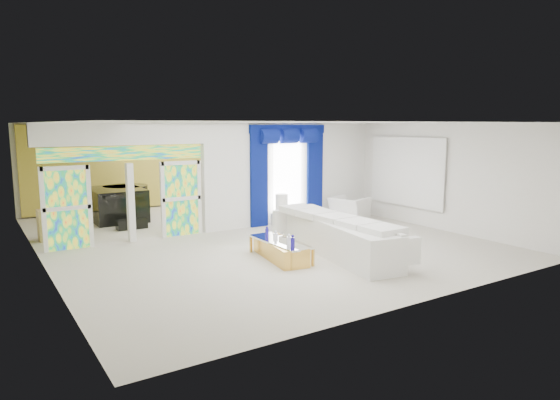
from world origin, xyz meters
TOP-DOWN VIEW (x-y plane):
  - floor at (0.00, 0.00)m, footprint 12.00×12.00m
  - dividing_wall at (2.15, 1.00)m, footprint 5.70×0.18m
  - dividing_header at (-2.85, 1.00)m, footprint 4.30×0.18m
  - stained_panel_left at (-4.28, 1.00)m, footprint 0.95×0.04m
  - stained_panel_right at (-1.42, 1.00)m, footprint 0.95×0.04m
  - stained_transom at (-2.85, 1.00)m, footprint 4.00×0.05m
  - window_pane at (1.90, 0.90)m, footprint 1.00×0.02m
  - blue_drape_left at (0.90, 0.87)m, footprint 0.55×0.10m
  - blue_drape_right at (2.90, 0.87)m, footprint 0.55×0.10m
  - blue_pelmet at (1.90, 0.87)m, footprint 2.60×0.12m
  - wall_mirror at (4.94, -1.00)m, footprint 0.04×2.70m
  - gold_curtains at (0.00, 5.90)m, footprint 9.70×0.12m
  - white_sofa at (0.86, -2.75)m, footprint 1.55×4.20m
  - coffee_table at (-0.49, -2.45)m, footprint 0.89×1.87m
  - console_table at (1.78, 0.56)m, footprint 1.13×0.45m
  - table_lamp at (1.48, 0.56)m, footprint 0.36×0.36m
  - armchair at (3.83, 0.30)m, footprint 1.23×1.31m
  - grand_piano at (-2.34, 4.14)m, footprint 1.51×1.98m
  - piano_bench at (-2.34, 2.54)m, footprint 0.84×0.33m
  - tv_console at (-4.51, 2.30)m, footprint 0.55×0.50m
  - chandelier at (-2.30, 3.40)m, footprint 0.60×0.60m
  - decanters at (-0.48, -2.50)m, footprint 0.22×1.24m

SIDE VIEW (x-z plane):
  - floor at x=0.00m, z-range 0.00..0.00m
  - piano_bench at x=-2.34m, z-range 0.00..0.28m
  - console_table at x=1.78m, z-range 0.00..0.37m
  - coffee_table at x=-0.49m, z-range 0.00..0.40m
  - armchair at x=3.83m, z-range 0.00..0.70m
  - white_sofa at x=0.86m, z-range 0.00..0.78m
  - tv_console at x=-4.51m, z-range 0.00..0.79m
  - decanters at x=-0.48m, z-range 0.38..0.58m
  - grand_piano at x=-2.34m, z-range 0.00..1.00m
  - table_lamp at x=1.48m, z-range 0.37..0.95m
  - stained_panel_left at x=-4.28m, z-range 0.00..2.00m
  - stained_panel_right at x=-1.42m, z-range 0.00..2.00m
  - blue_drape_left at x=0.90m, z-range 0.00..2.80m
  - blue_drape_right at x=2.90m, z-range 0.00..2.80m
  - window_pane at x=1.90m, z-range 0.30..2.60m
  - dividing_wall at x=2.15m, z-range 0.00..3.00m
  - gold_curtains at x=0.00m, z-range 0.05..2.95m
  - wall_mirror at x=4.94m, z-range 0.60..2.50m
  - stained_transom at x=-2.85m, z-range 2.08..2.42m
  - chandelier at x=-2.30m, z-range 2.35..2.95m
  - dividing_header at x=-2.85m, z-range 2.45..3.00m
  - blue_pelmet at x=1.90m, z-range 2.69..2.94m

